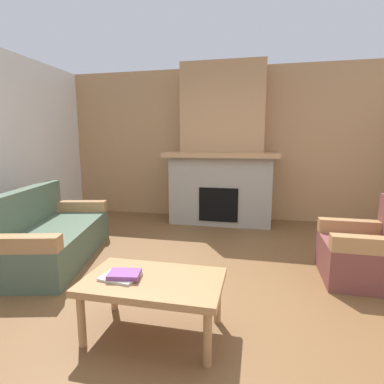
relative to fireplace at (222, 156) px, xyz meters
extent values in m
plane|color=brown|center=(0.00, -2.62, -1.16)|extent=(9.00, 9.00, 0.00)
cube|color=tan|center=(0.00, 0.38, 0.19)|extent=(6.00, 0.12, 2.70)
cube|color=gray|center=(0.00, -0.03, -0.59)|extent=(1.70, 0.70, 1.15)
cube|color=black|center=(0.00, -0.36, -0.78)|extent=(0.64, 0.08, 0.56)
cube|color=tan|center=(0.00, -0.08, 0.03)|extent=(1.90, 0.82, 0.08)
cube|color=tan|center=(0.00, 0.07, 0.80)|extent=(1.40, 0.50, 1.47)
cube|color=#4C604C|center=(-1.76, -2.17, -0.96)|extent=(1.24, 1.95, 0.40)
cube|color=#4C604C|center=(-2.09, -2.26, -0.54)|extent=(0.58, 1.79, 0.45)
cube|color=#A87A4C|center=(-1.56, -2.97, -0.69)|extent=(0.85, 0.36, 0.15)
cube|color=#A87A4C|center=(-1.95, -1.38, -0.69)|extent=(0.85, 0.36, 0.15)
cube|color=brown|center=(1.68, -1.99, -0.96)|extent=(0.77, 0.77, 0.40)
cube|color=#A87A4C|center=(1.69, -1.68, -0.69)|extent=(0.76, 0.15, 0.15)
cube|color=#A87A4C|center=(1.68, -2.30, -0.69)|extent=(0.76, 0.15, 0.15)
cube|color=#A87A4C|center=(-0.10, -3.28, -0.76)|extent=(1.00, 0.60, 0.05)
cylinder|color=#A87A4C|center=(-0.54, -3.52, -0.97)|extent=(0.06, 0.06, 0.38)
cylinder|color=#A87A4C|center=(0.34, -3.52, -0.97)|extent=(0.06, 0.06, 0.38)
cylinder|color=#A87A4C|center=(-0.54, -3.04, -0.97)|extent=(0.06, 0.06, 0.38)
cylinder|color=#A87A4C|center=(0.34, -3.04, -0.97)|extent=(0.06, 0.06, 0.38)
cube|color=beige|center=(-0.34, -3.32, -0.72)|extent=(0.28, 0.24, 0.02)
cube|color=#7A3D84|center=(-0.30, -3.33, -0.70)|extent=(0.25, 0.19, 0.03)
camera|label=1|loc=(0.61, -5.21, 0.24)|focal=28.13mm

